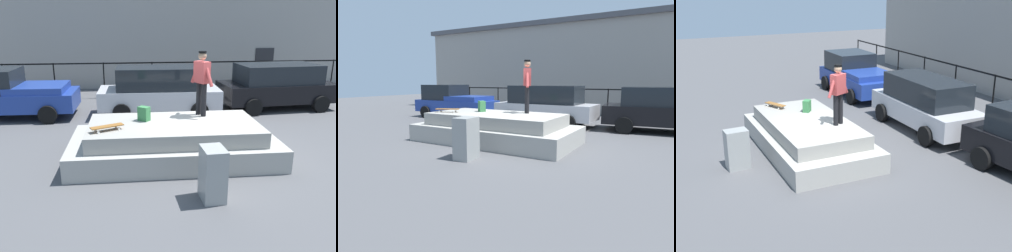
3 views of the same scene
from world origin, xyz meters
TOP-DOWN VIEW (x-y plane):
  - ground_plane at (0.00, 0.00)m, footprint 60.00×60.00m
  - concrete_ledge at (-0.97, -0.24)m, footprint 5.23×2.63m
  - skateboarder at (-0.15, 0.39)m, footprint 0.50×0.83m
  - skateboard at (-2.61, -0.72)m, footprint 0.80×0.51m
  - backpack at (-1.71, 0.03)m, footprint 0.34×0.33m
  - car_blue_pickup_near at (-6.44, 4.16)m, footprint 4.49×2.15m
  - car_silver_hatchback_mid at (-1.00, 4.02)m, footprint 4.48×2.03m
  - car_black_hatchback_far at (3.76, 4.55)m, footprint 4.62×2.51m
  - utility_box at (-0.46, -2.46)m, footprint 0.48×0.63m
  - fence_row at (-0.00, 7.13)m, footprint 24.06×0.06m
  - warehouse_building at (0.00, 13.23)m, footprint 25.60×8.28m

SIDE VIEW (x-z plane):
  - ground_plane at x=0.00m, z-range 0.00..0.00m
  - concrete_ledge at x=-0.97m, z-range -0.04..0.90m
  - utility_box at x=-0.46m, z-range 0.00..1.09m
  - car_blue_pickup_near at x=-6.44m, z-range 0.00..1.78m
  - car_black_hatchback_far at x=3.76m, z-range 0.05..1.82m
  - car_silver_hatchback_mid at x=-1.00m, z-range 0.05..1.84m
  - skateboard at x=-2.61m, z-range 0.98..1.10m
  - backpack at x=-1.71m, z-range 0.94..1.31m
  - fence_row at x=0.00m, z-range 0.35..1.95m
  - skateboarder at x=-0.15m, z-range 1.08..2.81m
  - warehouse_building at x=0.00m, z-range 0.01..5.77m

